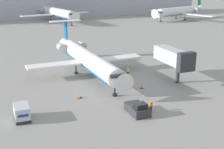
{
  "coord_description": "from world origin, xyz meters",
  "views": [
    {
      "loc": [
        -18.4,
        -36.4,
        18.42
      ],
      "look_at": [
        0.0,
        8.98,
        3.24
      ],
      "focal_mm": 50.0,
      "sensor_mm": 36.0,
      "label": 1
    }
  ],
  "objects_px": {
    "jet_bridge": "(174,57)",
    "worker_near_tug": "(151,106)",
    "luggage_cart": "(22,112)",
    "airplane_parked_far_right": "(57,12)",
    "pushback_tug": "(137,109)",
    "traffic_cone_right": "(142,87)",
    "airplane_main": "(87,59)",
    "worker_by_wing": "(128,71)",
    "traffic_cone_left": "(80,96)",
    "airplane_parked_far_left": "(179,11)"
  },
  "relations": [
    {
      "from": "jet_bridge",
      "to": "worker_near_tug",
      "type": "bearing_deg",
      "value": -133.93
    },
    {
      "from": "luggage_cart",
      "to": "jet_bridge",
      "type": "distance_m",
      "value": 29.41
    },
    {
      "from": "airplane_parked_far_right",
      "to": "worker_near_tug",
      "type": "bearing_deg",
      "value": -94.86
    },
    {
      "from": "pushback_tug",
      "to": "traffic_cone_right",
      "type": "xyz_separation_m",
      "value": [
        5.45,
        9.24,
        -0.41
      ]
    },
    {
      "from": "airplane_main",
      "to": "worker_near_tug",
      "type": "xyz_separation_m",
      "value": [
        2.89,
        -20.87,
        -2.39
      ]
    },
    {
      "from": "airplane_main",
      "to": "luggage_cart",
      "type": "relative_size",
      "value": 9.61
    },
    {
      "from": "luggage_cart",
      "to": "worker_by_wing",
      "type": "relative_size",
      "value": 1.91
    },
    {
      "from": "airplane_main",
      "to": "worker_by_wing",
      "type": "xyz_separation_m",
      "value": [
        7.04,
        -4.06,
        -2.29
      ]
    },
    {
      "from": "airplane_main",
      "to": "traffic_cone_right",
      "type": "relative_size",
      "value": 53.02
    },
    {
      "from": "luggage_cart",
      "to": "worker_by_wing",
      "type": "xyz_separation_m",
      "value": [
        21.67,
        12.61,
        -0.09
      ]
    },
    {
      "from": "worker_near_tug",
      "to": "worker_by_wing",
      "type": "xyz_separation_m",
      "value": [
        4.15,
        16.8,
        0.1
      ]
    },
    {
      "from": "airplane_main",
      "to": "traffic_cone_right",
      "type": "bearing_deg",
      "value": -61.68
    },
    {
      "from": "pushback_tug",
      "to": "worker_by_wing",
      "type": "distance_m",
      "value": 17.86
    },
    {
      "from": "pushback_tug",
      "to": "traffic_cone_left",
      "type": "xyz_separation_m",
      "value": [
        -5.93,
        8.85,
        -0.4
      ]
    },
    {
      "from": "airplane_parked_far_right",
      "to": "jet_bridge",
      "type": "xyz_separation_m",
      "value": [
        2.29,
        -89.15,
        0.29
      ]
    },
    {
      "from": "traffic_cone_right",
      "to": "airplane_parked_far_right",
      "type": "xyz_separation_m",
      "value": [
        5.2,
        91.07,
        3.85
      ]
    },
    {
      "from": "pushback_tug",
      "to": "airplane_parked_far_left",
      "type": "relative_size",
      "value": 0.12
    },
    {
      "from": "traffic_cone_left",
      "to": "airplane_parked_far_left",
      "type": "distance_m",
      "value": 105.4
    },
    {
      "from": "traffic_cone_left",
      "to": "luggage_cart",
      "type": "bearing_deg",
      "value": -153.44
    },
    {
      "from": "airplane_parked_far_left",
      "to": "airplane_parked_far_right",
      "type": "height_order",
      "value": "airplane_parked_far_right"
    },
    {
      "from": "airplane_parked_far_left",
      "to": "airplane_parked_far_right",
      "type": "bearing_deg",
      "value": 166.08
    },
    {
      "from": "traffic_cone_left",
      "to": "airplane_parked_far_left",
      "type": "relative_size",
      "value": 0.02
    },
    {
      "from": "worker_by_wing",
      "to": "airplane_parked_far_left",
      "type": "bearing_deg",
      "value": 50.14
    },
    {
      "from": "worker_near_tug",
      "to": "traffic_cone_right",
      "type": "bearing_deg",
      "value": 70.31
    },
    {
      "from": "worker_by_wing",
      "to": "airplane_parked_far_right",
      "type": "height_order",
      "value": "airplane_parked_far_right"
    },
    {
      "from": "worker_by_wing",
      "to": "traffic_cone_right",
      "type": "relative_size",
      "value": 2.89
    },
    {
      "from": "jet_bridge",
      "to": "traffic_cone_right",
      "type": "bearing_deg",
      "value": -165.59
    },
    {
      "from": "traffic_cone_left",
      "to": "airplane_parked_far_right",
      "type": "xyz_separation_m",
      "value": [
        16.58,
        91.45,
        3.84
      ]
    },
    {
      "from": "traffic_cone_right",
      "to": "luggage_cart",
      "type": "bearing_deg",
      "value": -166.21
    },
    {
      "from": "airplane_main",
      "to": "traffic_cone_left",
      "type": "distance_m",
      "value": 13.32
    },
    {
      "from": "airplane_main",
      "to": "luggage_cart",
      "type": "distance_m",
      "value": 22.29
    },
    {
      "from": "airplane_parked_far_left",
      "to": "luggage_cart",
      "type": "bearing_deg",
      "value": -134.12
    },
    {
      "from": "airplane_parked_far_left",
      "to": "traffic_cone_left",
      "type": "bearing_deg",
      "value": -132.21
    },
    {
      "from": "luggage_cart",
      "to": "traffic_cone_left",
      "type": "height_order",
      "value": "luggage_cart"
    },
    {
      "from": "traffic_cone_left",
      "to": "airplane_parked_far_right",
      "type": "relative_size",
      "value": 0.02
    },
    {
      "from": "airplane_parked_far_left",
      "to": "airplane_parked_far_right",
      "type": "relative_size",
      "value": 0.97
    },
    {
      "from": "pushback_tug",
      "to": "airplane_parked_far_left",
      "type": "xyz_separation_m",
      "value": [
        64.85,
        86.88,
        3.08
      ]
    },
    {
      "from": "luggage_cart",
      "to": "worker_near_tug",
      "type": "bearing_deg",
      "value": -13.46
    },
    {
      "from": "airplane_main",
      "to": "worker_by_wing",
      "type": "bearing_deg",
      "value": -30.0
    },
    {
      "from": "airplane_parked_far_right",
      "to": "jet_bridge",
      "type": "relative_size",
      "value": 3.67
    },
    {
      "from": "worker_near_tug",
      "to": "airplane_parked_far_left",
      "type": "distance_m",
      "value": 107.26
    },
    {
      "from": "worker_near_tug",
      "to": "airplane_main",
      "type": "bearing_deg",
      "value": 97.89
    },
    {
      "from": "airplane_parked_far_left",
      "to": "worker_near_tug",
      "type": "bearing_deg",
      "value": -125.8
    },
    {
      "from": "worker_near_tug",
      "to": "airplane_parked_far_left",
      "type": "height_order",
      "value": "airplane_parked_far_left"
    },
    {
      "from": "luggage_cart",
      "to": "traffic_cone_right",
      "type": "relative_size",
      "value": 5.52
    },
    {
      "from": "worker_by_wing",
      "to": "jet_bridge",
      "type": "xyz_separation_m",
      "value": [
        6.68,
        -5.56,
        3.49
      ]
    },
    {
      "from": "worker_by_wing",
      "to": "airplane_parked_far_right",
      "type": "bearing_deg",
      "value": 86.99
    },
    {
      "from": "traffic_cone_left",
      "to": "traffic_cone_right",
      "type": "bearing_deg",
      "value": 1.91
    },
    {
      "from": "worker_by_wing",
      "to": "jet_bridge",
      "type": "distance_m",
      "value": 9.37
    },
    {
      "from": "worker_near_tug",
      "to": "jet_bridge",
      "type": "height_order",
      "value": "jet_bridge"
    }
  ]
}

